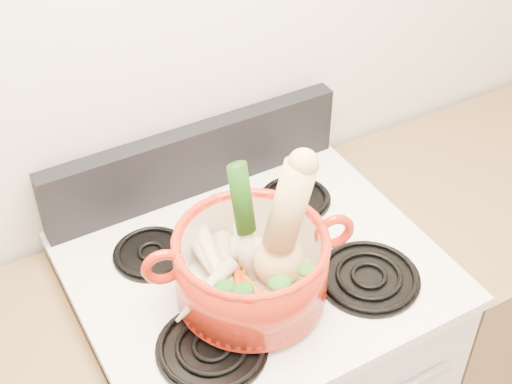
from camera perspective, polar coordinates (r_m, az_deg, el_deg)
wall_back at (r=1.62m, az=-6.22°, el=10.79°), size 3.50×0.02×2.60m
cooktop at (r=1.60m, az=-0.00°, el=-6.16°), size 0.78×0.67×0.03m
control_backsplash at (r=1.73m, az=-4.92°, el=2.57°), size 0.76×0.05×0.18m
burner_front_left at (r=1.43m, az=-3.54°, el=-12.25°), size 0.22×0.22×0.02m
burner_front_right at (r=1.57m, az=9.02°, el=-6.68°), size 0.22×0.22×0.02m
burner_back_left at (r=1.62m, az=-8.36°, el=-4.79°), size 0.17×0.17×0.02m
burner_back_right at (r=1.74m, az=3.17°, el=-0.46°), size 0.17×0.17×0.02m
dutch_oven at (r=1.45m, az=-0.39°, el=-6.03°), size 0.37×0.37×0.15m
pot_handle_left at (r=1.39m, az=-7.43°, el=-5.97°), size 0.09×0.04×0.09m
pot_handle_right at (r=1.46m, az=6.28°, el=-3.15°), size 0.09×0.04×0.09m
squash at (r=1.40m, az=1.94°, el=-2.80°), size 0.21×0.15×0.30m
leek at (r=1.41m, az=-0.80°, el=-2.51°), size 0.05×0.11×0.28m
ginger at (r=1.52m, az=-1.85°, el=-4.65°), size 0.09×0.08×0.04m
parsnip_0 at (r=1.46m, az=-2.20°, el=-6.83°), size 0.11×0.22×0.06m
parsnip_1 at (r=1.44m, az=-2.69°, el=-7.11°), size 0.08×0.22×0.06m
parsnip_2 at (r=1.47m, az=-3.73°, el=-5.63°), size 0.05×0.21×0.06m
parsnip_3 at (r=1.42m, az=-4.11°, el=-7.80°), size 0.17×0.10×0.05m
parsnip_4 at (r=1.46m, az=-3.44°, el=-5.40°), size 0.07×0.22×0.06m
carrot_0 at (r=1.44m, az=-0.29°, el=-7.84°), size 0.05×0.18×0.05m
carrot_1 at (r=1.42m, az=-1.78°, el=-8.56°), size 0.13×0.13×0.05m
carrot_2 at (r=1.44m, az=1.79°, el=-7.21°), size 0.08×0.17×0.05m
carrot_3 at (r=1.41m, az=-1.33°, el=-8.20°), size 0.09×0.15×0.04m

